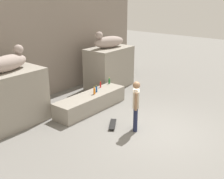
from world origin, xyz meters
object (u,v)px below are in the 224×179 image
object	(u,v)px
skateboard	(113,124)
bottle_orange	(94,91)
statue_reclining_left	(8,62)
statue_reclining_right	(108,42)
bottle_red	(100,85)
bottle_blue	(97,89)
skater	(136,104)
bottle_green	(109,81)

from	to	relation	value
skateboard	bottle_orange	size ratio (longest dim) A/B	2.68
statue_reclining_left	statue_reclining_right	distance (m)	5.10
bottle_red	bottle_blue	bearing A→B (deg)	-154.72
statue_reclining_right	skateboard	distance (m)	4.68
skateboard	bottle_orange	world-z (taller)	bottle_orange
skateboard	bottle_orange	xyz separation A→B (m)	(0.71, 1.46, 0.67)
statue_reclining_left	skater	xyz separation A→B (m)	(2.19, -3.52, -1.24)
statue_reclining_left	bottle_orange	size ratio (longest dim) A/B	5.79
skateboard	bottle_blue	size ratio (longest dim) A/B	2.96
statue_reclining_left	skater	distance (m)	4.33
skater	bottle_red	size ratio (longest dim) A/B	6.06
skateboard	bottle_red	xyz separation A→B (m)	(1.45, 1.80, 0.66)
bottle_green	bottle_orange	world-z (taller)	bottle_orange
bottle_blue	bottle_red	bearing A→B (deg)	25.28
skater	bottle_orange	bearing A→B (deg)	-135.43
statue_reclining_left	bottle_orange	bearing A→B (deg)	-37.41
bottle_blue	bottle_orange	bearing A→B (deg)	-157.62
bottle_red	statue_reclining_left	bearing A→B (deg)	164.23
bottle_red	statue_reclining_right	bearing A→B (deg)	29.66
skateboard	bottle_blue	xyz separation A→B (m)	(0.94, 1.56, 0.65)
bottle_green	bottle_orange	size ratio (longest dim) A/B	0.89
statue_reclining_right	bottle_orange	world-z (taller)	statue_reclining_right
statue_reclining_right	bottle_orange	distance (m)	3.10
bottle_green	bottle_red	size ratio (longest dim) A/B	0.94
skateboard	bottle_green	distance (m)	2.86
bottle_green	bottle_blue	xyz separation A→B (m)	(-1.14, -0.29, 0.00)
bottle_orange	statue_reclining_right	bearing A→B (deg)	28.11
bottle_green	bottle_red	xyz separation A→B (m)	(-0.62, -0.05, 0.01)
bottle_orange	bottle_red	size ratio (longest dim) A/B	1.05
statue_reclining_left	bottle_red	distance (m)	3.82
statue_reclining_right	skateboard	xyz separation A→B (m)	(-3.14, -2.76, -2.10)
bottle_blue	skater	bearing A→B (deg)	-106.86
bottle_green	bottle_blue	size ratio (longest dim) A/B	0.98
statue_reclining_right	bottle_orange	bearing A→B (deg)	40.62
statue_reclining_right	bottle_blue	bearing A→B (deg)	41.17
bottle_blue	bottle_red	distance (m)	0.57
bottle_blue	skateboard	bearing A→B (deg)	-121.08
statue_reclining_left	skateboard	world-z (taller)	statue_reclining_left
skater	bottle_blue	size ratio (longest dim) A/B	6.36
statue_reclining_right	bottle_red	xyz separation A→B (m)	(-1.69, -0.96, -1.43)
skater	bottle_green	size ratio (longest dim) A/B	6.46
statue_reclining_right	skateboard	world-z (taller)	statue_reclining_right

